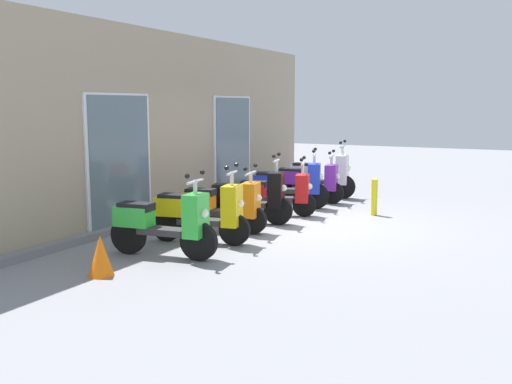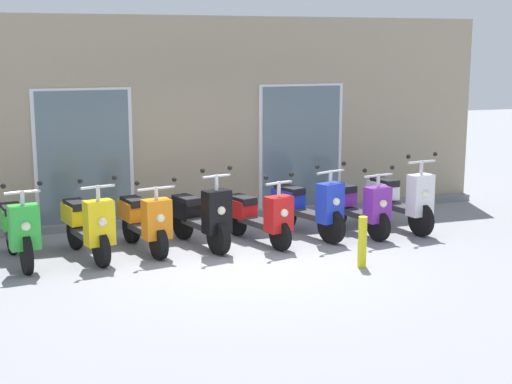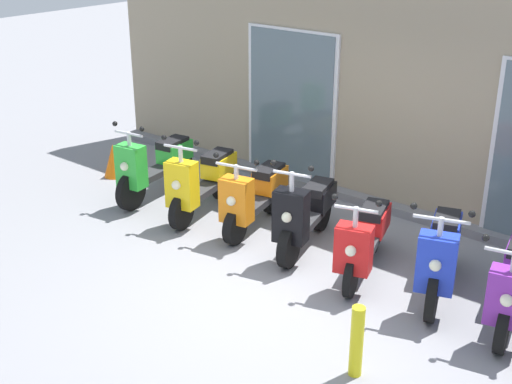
# 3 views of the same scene
# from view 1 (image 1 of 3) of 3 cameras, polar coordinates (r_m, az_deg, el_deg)

# --- Properties ---
(ground_plane) EXTENTS (40.00, 40.00, 0.00)m
(ground_plane) POSITION_cam_1_polar(r_m,az_deg,el_deg) (10.32, 5.38, -3.19)
(ground_plane) COLOR gray
(storefront_facade) EXTENTS (10.77, 0.50, 3.45)m
(storefront_facade) POSITION_cam_1_polar(r_m,az_deg,el_deg) (11.49, -7.79, 6.34)
(storefront_facade) COLOR gray
(storefront_facade) RESTS_ON ground_plane
(scooter_green) EXTENTS (0.58, 1.64, 1.22)m
(scooter_green) POSITION_cam_1_polar(r_m,az_deg,el_deg) (8.09, -9.09, -3.01)
(scooter_green) COLOR black
(scooter_green) RESTS_ON ground_plane
(scooter_yellow) EXTENTS (0.67, 1.56, 1.24)m
(scooter_yellow) POSITION_cam_1_polar(r_m,az_deg,el_deg) (8.83, -5.36, -1.99)
(scooter_yellow) COLOR black
(scooter_yellow) RESTS_ON ground_plane
(scooter_orange) EXTENTS (0.68, 1.50, 1.14)m
(scooter_orange) POSITION_cam_1_polar(r_m,az_deg,el_deg) (9.58, -3.23, -1.32)
(scooter_orange) COLOR black
(scooter_orange) RESTS_ON ground_plane
(scooter_black) EXTENTS (0.69, 1.57, 1.27)m
(scooter_black) POSITION_cam_1_polar(r_m,az_deg,el_deg) (10.27, -0.59, -0.58)
(scooter_black) COLOR black
(scooter_black) RESTS_ON ground_plane
(scooter_red) EXTENTS (0.76, 1.52, 1.14)m
(scooter_red) POSITION_cam_1_polar(r_m,az_deg,el_deg) (11.01, 1.97, -0.07)
(scooter_red) COLOR black
(scooter_red) RESTS_ON ground_plane
(scooter_blue) EXTENTS (0.83, 1.59, 1.24)m
(scooter_blue) POSITION_cam_1_polar(r_m,az_deg,el_deg) (11.82, 3.38, 0.73)
(scooter_blue) COLOR black
(scooter_blue) RESTS_ON ground_plane
(scooter_purple) EXTENTS (0.69, 1.52, 1.15)m
(scooter_purple) POSITION_cam_1_polar(r_m,az_deg,el_deg) (12.54, 5.25, 1.06)
(scooter_purple) COLOR black
(scooter_purple) RESTS_ON ground_plane
(scooter_white) EXTENTS (0.64, 1.59, 1.32)m
(scooter_white) POSITION_cam_1_polar(r_m,az_deg,el_deg) (13.26, 6.57, 1.70)
(scooter_white) COLOR black
(scooter_white) RESTS_ON ground_plane
(curb_bollard) EXTENTS (0.12, 0.12, 0.70)m
(curb_bollard) POSITION_cam_1_polar(r_m,az_deg,el_deg) (11.28, 11.61, -0.52)
(curb_bollard) COLOR yellow
(curb_bollard) RESTS_ON ground_plane
(traffic_cone) EXTENTS (0.32, 0.32, 0.52)m
(traffic_cone) POSITION_cam_1_polar(r_m,az_deg,el_deg) (7.42, -15.10, -6.09)
(traffic_cone) COLOR orange
(traffic_cone) RESTS_ON ground_plane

